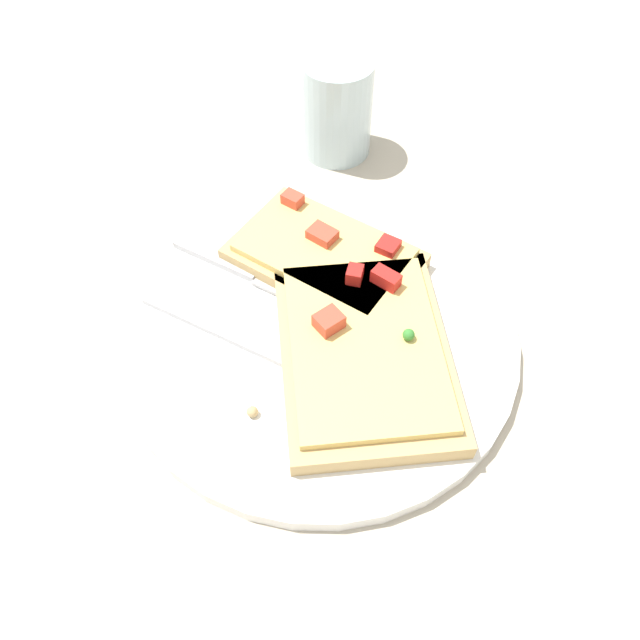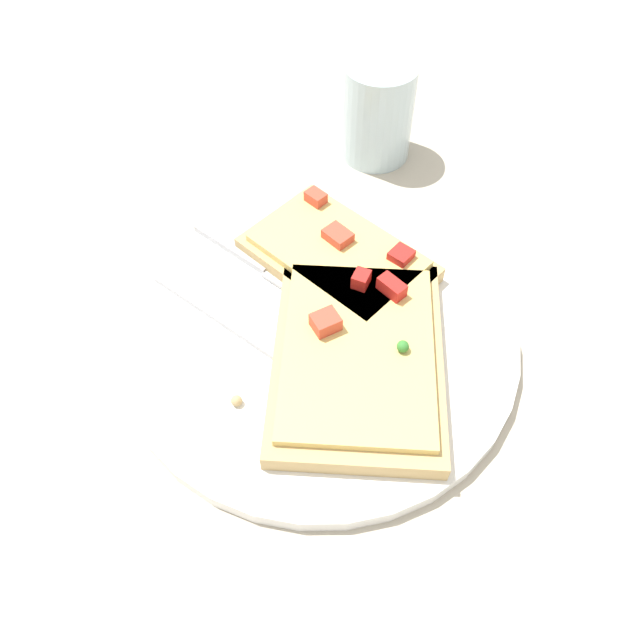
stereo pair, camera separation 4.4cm
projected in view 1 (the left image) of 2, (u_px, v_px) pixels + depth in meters
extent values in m
plane|color=#BCB29E|center=(320.00, 338.00, 0.45)|extent=(4.00, 4.00, 0.00)
cylinder|color=white|center=(320.00, 333.00, 0.45)|extent=(0.28, 0.28, 0.01)
cube|color=#B7B7BC|center=(227.00, 332.00, 0.44)|extent=(0.04, 0.14, 0.01)
cube|color=#B7B7BC|center=(350.00, 388.00, 0.41)|extent=(0.04, 0.06, 0.01)
cube|color=#B7B7BC|center=(402.00, 428.00, 0.40)|extent=(0.01, 0.03, 0.00)
cube|color=#B7B7BC|center=(407.00, 419.00, 0.40)|extent=(0.01, 0.03, 0.00)
cube|color=#B7B7BC|center=(411.00, 410.00, 0.40)|extent=(0.01, 0.03, 0.00)
cube|color=#B7B7BC|center=(415.00, 401.00, 0.41)|extent=(0.01, 0.03, 0.00)
cube|color=#B7B7BC|center=(218.00, 257.00, 0.48)|extent=(0.03, 0.08, 0.01)
cube|color=#B7B7BC|center=(328.00, 306.00, 0.45)|extent=(0.04, 0.12, 0.00)
cube|color=tan|center=(362.00, 355.00, 0.42)|extent=(0.19, 0.19, 0.01)
cube|color=#E0C16B|center=(362.00, 347.00, 0.42)|extent=(0.17, 0.17, 0.01)
cube|color=#D14733|center=(329.00, 321.00, 0.42)|extent=(0.02, 0.02, 0.01)
cube|color=red|center=(386.00, 278.00, 0.44)|extent=(0.01, 0.02, 0.01)
sphere|color=#388433|center=(409.00, 335.00, 0.41)|extent=(0.01, 0.01, 0.01)
cube|color=tan|center=(324.00, 258.00, 0.48)|extent=(0.10, 0.15, 0.01)
cube|color=#E0C16B|center=(325.00, 249.00, 0.47)|extent=(0.09, 0.13, 0.01)
cube|color=#D14733|center=(322.00, 234.00, 0.47)|extent=(0.02, 0.02, 0.01)
cube|color=#D14733|center=(293.00, 199.00, 0.49)|extent=(0.01, 0.02, 0.01)
cube|color=red|center=(356.00, 275.00, 0.44)|extent=(0.02, 0.02, 0.01)
cube|color=red|center=(388.00, 246.00, 0.46)|extent=(0.02, 0.02, 0.01)
sphere|color=tan|center=(331.00, 327.00, 0.44)|extent=(0.01, 0.01, 0.01)
sphere|color=tan|center=(252.00, 412.00, 0.40)|extent=(0.01, 0.01, 0.01)
sphere|color=tan|center=(388.00, 371.00, 0.42)|extent=(0.01, 0.01, 0.01)
sphere|color=tan|center=(303.00, 253.00, 0.48)|extent=(0.01, 0.01, 0.01)
cylinder|color=silver|center=(337.00, 108.00, 0.55)|extent=(0.06, 0.06, 0.09)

